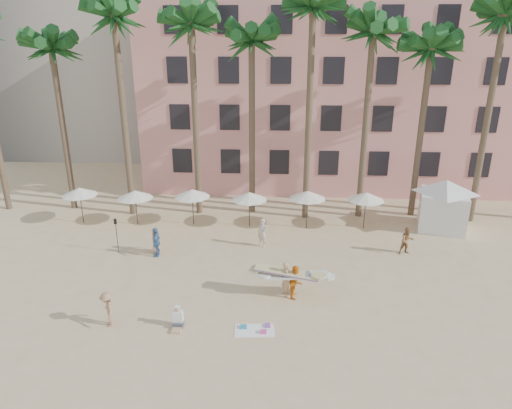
{
  "coord_description": "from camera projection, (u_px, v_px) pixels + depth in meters",
  "views": [
    {
      "loc": [
        1.16,
        -17.21,
        12.45
      ],
      "look_at": [
        -0.16,
        6.0,
        4.0
      ],
      "focal_mm": 32.0,
      "sensor_mm": 36.0,
      "label": 1
    }
  ],
  "objects": [
    {
      "name": "palm_row",
      "position": [
        274.0,
        31.0,
        30.08
      ],
      "size": [
        44.4,
        5.4,
        16.3
      ],
      "color": "brown",
      "rests_on": "ground"
    },
    {
      "name": "ground",
      "position": [
        252.0,
        334.0,
        20.46
      ],
      "size": [
        120.0,
        120.0,
        0.0
      ],
      "primitive_type": "plane",
      "color": "#D1B789",
      "rests_on": "ground"
    },
    {
      "name": "carrier_yellow",
      "position": [
        286.0,
        277.0,
        23.17
      ],
      "size": [
        3.32,
        1.25,
        1.91
      ],
      "color": "tan",
      "rests_on": "ground"
    },
    {
      "name": "beach_towel",
      "position": [
        256.0,
        329.0,
        20.71
      ],
      "size": [
        1.87,
        1.12,
        0.14
      ],
      "color": "white",
      "rests_on": "ground"
    },
    {
      "name": "beachgoers",
      "position": [
        220.0,
        255.0,
        25.95
      ],
      "size": [
        16.57,
        9.94,
        1.85
      ],
      "color": "tan",
      "rests_on": "ground"
    },
    {
      "name": "paddle",
      "position": [
        116.0,
        231.0,
        27.83
      ],
      "size": [
        0.18,
        0.04,
        2.23
      ],
      "color": "black",
      "rests_on": "ground"
    },
    {
      "name": "umbrella_row",
      "position": [
        221.0,
        194.0,
        31.56
      ],
      "size": [
        22.5,
        2.7,
        2.73
      ],
      "color": "#332B23",
      "rests_on": "ground"
    },
    {
      "name": "carrier_white",
      "position": [
        296.0,
        280.0,
        23.14
      ],
      "size": [
        3.18,
        0.92,
        1.73
      ],
      "color": "orange",
      "rests_on": "ground"
    },
    {
      "name": "seated_man",
      "position": [
        178.0,
        320.0,
        20.82
      ],
      "size": [
        0.46,
        0.81,
        1.05
      ],
      "color": "#3F3F4C",
      "rests_on": "ground"
    },
    {
      "name": "cabana",
      "position": [
        444.0,
        200.0,
        31.22
      ],
      "size": [
        5.5,
        5.5,
        3.5
      ],
      "color": "silver",
      "rests_on": "ground"
    },
    {
      "name": "pink_hotel",
      "position": [
        346.0,
        91.0,
        41.75
      ],
      "size": [
        35.0,
        14.0,
        16.0
      ],
      "primitive_type": "cube",
      "color": "#DE9087",
      "rests_on": "ground"
    }
  ]
}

